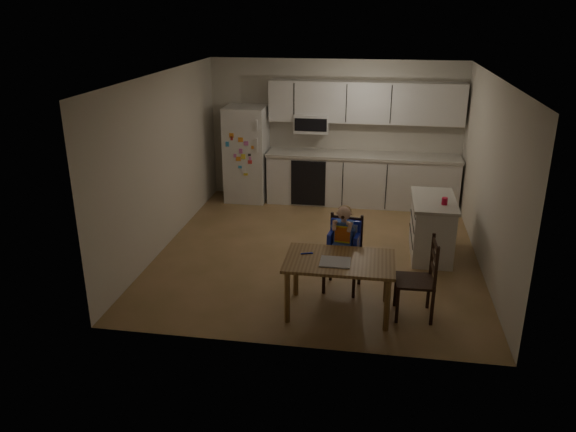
% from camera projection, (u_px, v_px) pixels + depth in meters
% --- Properties ---
extents(room, '(4.52, 5.01, 2.51)m').
position_uv_depth(room, '(323.00, 159.00, 8.19)').
color(room, olive).
rests_on(room, ground).
extents(refrigerator, '(0.72, 0.70, 1.70)m').
position_uv_depth(refrigerator, '(247.00, 154.00, 10.11)').
color(refrigerator, silver).
rests_on(refrigerator, ground).
extents(kitchen_run, '(3.37, 0.62, 2.15)m').
position_uv_depth(kitchen_run, '(361.00, 156.00, 9.88)').
color(kitchen_run, silver).
rests_on(kitchen_run, ground).
extents(kitchen_island, '(0.59, 1.13, 0.83)m').
position_uv_depth(kitchen_island, '(432.00, 227.00, 7.92)').
color(kitchen_island, silver).
rests_on(kitchen_island, ground).
extents(red_cup, '(0.08, 0.08, 0.10)m').
position_uv_depth(red_cup, '(445.00, 201.00, 7.55)').
color(red_cup, red).
rests_on(red_cup, kitchen_island).
extents(dining_table, '(1.24, 0.80, 0.66)m').
position_uv_depth(dining_table, '(339.00, 267.00, 6.36)').
color(dining_table, brown).
rests_on(dining_table, ground).
extents(napkin, '(0.34, 0.29, 0.01)m').
position_uv_depth(napkin, '(335.00, 262.00, 6.25)').
color(napkin, '#ACACB1').
rests_on(napkin, dining_table).
extents(toddler_spoon, '(0.12, 0.06, 0.02)m').
position_uv_depth(toddler_spoon, '(306.00, 253.00, 6.46)').
color(toddler_spoon, '#1D2EC4').
rests_on(toddler_spoon, dining_table).
extents(chair_booster, '(0.47, 0.47, 1.10)m').
position_uv_depth(chair_booster, '(344.00, 238.00, 6.89)').
color(chair_booster, black).
rests_on(chair_booster, ground).
extents(chair_side, '(0.43, 0.43, 0.95)m').
position_uv_depth(chair_side, '(424.00, 274.00, 6.28)').
color(chair_side, black).
rests_on(chair_side, ground).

